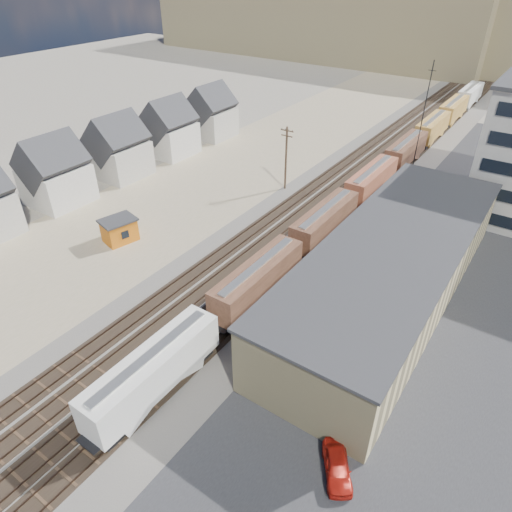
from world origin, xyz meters
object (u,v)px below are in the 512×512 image
Objects in this scene: utility_pole_north at (286,157)px; parked_car_red at (337,467)px; freight_train at (390,164)px; maintenance_shed at (119,230)px.

utility_pole_north is 2.24× the size of parked_car_red.
utility_pole_north is 48.01m from parked_car_red.
utility_pole_north reaches higher than parked_car_red.
freight_train is 24.01× the size of maintenance_shed.
freight_train is 17.60m from utility_pole_north.
parked_car_red is (37.44, -13.06, -0.86)m from maintenance_shed.
freight_train is 43.72m from maintenance_shed.
freight_train is at bearing 45.07° from utility_pole_north.
freight_train is at bearing 60.28° from maintenance_shed.
maintenance_shed is 1.11× the size of parked_car_red.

